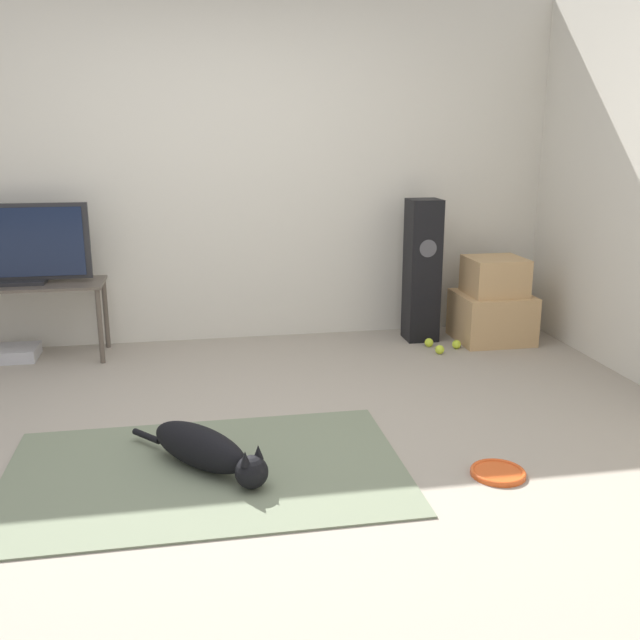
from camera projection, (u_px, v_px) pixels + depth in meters
name	position (u px, v px, depth m)	size (l,w,h in m)	color
ground_plane	(242.00, 451.00, 3.60)	(12.00, 12.00, 0.00)	#9E9384
wall_back	(215.00, 172.00, 5.27)	(8.00, 0.06, 2.55)	beige
area_rug	(206.00, 471.00, 3.38)	(1.88, 1.20, 0.01)	slate
dog	(206.00, 450.00, 3.36)	(0.64, 0.72, 0.21)	black
frisbee	(498.00, 472.00, 3.35)	(0.26, 0.26, 0.03)	#DB511E
cardboard_box_lower	(492.00, 317.00, 5.47)	(0.54, 0.51, 0.37)	tan
cardboard_box_upper	(495.00, 276.00, 5.38)	(0.42, 0.40, 0.28)	tan
floor_speaker	(422.00, 271.00, 5.41)	(0.24, 0.24, 1.08)	black
tv_stand	(22.00, 294.00, 4.94)	(1.11, 0.44, 0.55)	brown
tv	(17.00, 245.00, 4.86)	(0.97, 0.20, 0.55)	#232326
tennis_ball_by_boxes	(429.00, 343.00, 5.34)	(0.07, 0.07, 0.07)	#C6E033
tennis_ball_near_speaker	(457.00, 344.00, 5.29)	(0.07, 0.07, 0.07)	#C6E033
tennis_ball_loose_on_carpet	(440.00, 350.00, 5.17)	(0.07, 0.07, 0.07)	#C6E033
game_console	(16.00, 353.00, 5.05)	(0.30, 0.30, 0.09)	#B7B7BC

